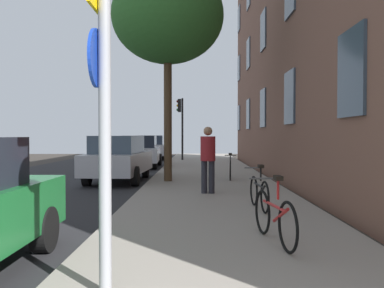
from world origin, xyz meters
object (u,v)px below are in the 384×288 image
(bicycle_2, at_px, (230,169))
(bicycle_1, at_px, (259,192))
(sign_post, at_px, (102,99))
(car_2, at_px, (140,151))
(tree_near, at_px, (168,17))
(car_1, at_px, (119,158))
(pedestrian_0, at_px, (208,155))
(traffic_light, at_px, (181,118))
(car_3, at_px, (151,147))
(bicycle_0, at_px, (274,216))

(bicycle_2, bearing_deg, bicycle_1, -88.93)
(sign_post, distance_m, bicycle_2, 10.88)
(bicycle_2, bearing_deg, sign_post, -101.20)
(car_2, bearing_deg, tree_near, -75.42)
(tree_near, height_order, bicycle_1, tree_near)
(car_1, bearing_deg, sign_post, -80.25)
(pedestrian_0, height_order, car_1, pedestrian_0)
(car_1, bearing_deg, pedestrian_0, -50.71)
(pedestrian_0, bearing_deg, traffic_light, 94.86)
(bicycle_1, height_order, car_2, car_2)
(sign_post, bearing_deg, car_3, 95.05)
(traffic_light, bearing_deg, pedestrian_0, -85.14)
(bicycle_2, bearing_deg, traffic_light, 100.76)
(tree_near, bearing_deg, car_2, 104.58)
(sign_post, distance_m, traffic_light, 21.87)
(bicycle_0, bearing_deg, pedestrian_0, 98.99)
(sign_post, height_order, pedestrian_0, sign_post)
(traffic_light, bearing_deg, sign_post, -89.86)
(traffic_light, distance_m, car_2, 5.34)
(tree_near, distance_m, bicycle_2, 5.58)
(car_1, bearing_deg, traffic_light, 80.83)
(car_1, relative_size, car_2, 1.07)
(tree_near, height_order, car_3, tree_near)
(car_1, height_order, car_2, same)
(bicycle_2, bearing_deg, bicycle_0, -90.53)
(tree_near, bearing_deg, bicycle_2, 15.82)
(bicycle_0, bearing_deg, car_2, 104.48)
(tree_near, bearing_deg, car_1, 156.58)
(tree_near, bearing_deg, car_3, 98.37)
(bicycle_0, height_order, car_3, car_3)
(traffic_light, distance_m, bicycle_1, 17.52)
(bicycle_0, relative_size, car_3, 0.44)
(bicycle_1, distance_m, pedestrian_0, 2.66)
(tree_near, relative_size, bicycle_1, 4.39)
(pedestrian_0, relative_size, car_3, 0.44)
(pedestrian_0, height_order, car_3, pedestrian_0)
(car_3, bearing_deg, bicycle_1, -77.49)
(sign_post, xyz_separation_m, bicycle_1, (2.20, 4.63, -1.52))
(traffic_light, distance_m, bicycle_2, 11.71)
(tree_near, distance_m, bicycle_0, 9.73)
(pedestrian_0, distance_m, car_2, 10.70)
(bicycle_1, bearing_deg, car_1, 123.51)
(bicycle_1, relative_size, car_2, 0.39)
(traffic_light, relative_size, bicycle_1, 2.36)
(sign_post, bearing_deg, bicycle_1, 64.55)
(car_1, bearing_deg, bicycle_0, -66.34)
(bicycle_1, bearing_deg, tree_near, 112.85)
(bicycle_0, relative_size, car_1, 0.40)
(bicycle_0, bearing_deg, tree_near, 104.39)
(traffic_light, bearing_deg, tree_near, -89.97)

